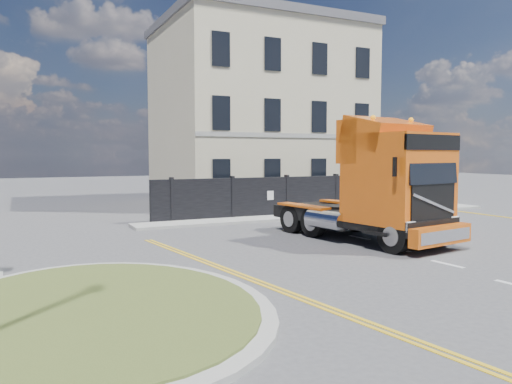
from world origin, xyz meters
TOP-DOWN VIEW (x-y plane):
  - ground at (0.00, 0.00)m, footprint 120.00×120.00m
  - traffic_island at (-7.00, -3.00)m, footprint 6.80×6.80m
  - hoarding_fence at (6.55, 9.00)m, footprint 18.80×0.25m
  - georgian_building at (6.00, 16.50)m, footprint 12.30×10.30m
  - tree at (14.38, 12.10)m, footprint 3.20×3.20m
  - pavement_far at (6.00, 8.10)m, footprint 20.00×1.60m
  - truck at (3.25, 0.78)m, footprint 3.77×7.55m
  - flatbed_pickup at (11.57, 7.17)m, footprint 2.33×4.52m

SIDE VIEW (x-z plane):
  - ground at x=0.00m, z-range 0.00..0.00m
  - pavement_far at x=6.00m, z-range 0.00..0.12m
  - traffic_island at x=-7.00m, z-range 0.00..0.16m
  - flatbed_pickup at x=11.57m, z-range 0.07..1.86m
  - hoarding_fence at x=6.55m, z-range 0.00..2.00m
  - truck at x=3.25m, z-range -0.22..4.10m
  - tree at x=14.38m, z-range 0.65..5.45m
  - georgian_building at x=6.00m, z-range -0.63..12.17m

